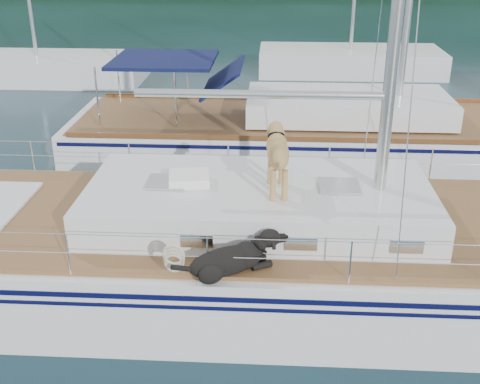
{
  "coord_description": "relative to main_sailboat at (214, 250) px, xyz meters",
  "views": [
    {
      "loc": [
        0.99,
        -8.35,
        5.38
      ],
      "look_at": [
        0.5,
        0.2,
        1.6
      ],
      "focal_mm": 45.0,
      "sensor_mm": 36.0,
      "label": 1
    }
  ],
  "objects": [
    {
      "name": "neighbor_sailboat",
      "position": [
        1.58,
        5.84,
        -0.05
      ],
      "size": [
        11.0,
        3.5,
        13.3
      ],
      "color": "white",
      "rests_on": "ground"
    },
    {
      "name": "bg_boat_west",
      "position": [
        -8.1,
        14.01,
        -0.23
      ],
      "size": [
        8.0,
        3.0,
        11.65
      ],
      "color": "white",
      "rests_on": "ground"
    },
    {
      "name": "ground",
      "position": [
        -0.1,
        0.01,
        -0.68
      ],
      "size": [
        120.0,
        120.0,
        0.0
      ],
      "primitive_type": "plane",
      "color": "black",
      "rests_on": "ground"
    },
    {
      "name": "main_sailboat",
      "position": [
        0.0,
        0.0,
        0.0
      ],
      "size": [
        12.0,
        4.06,
        14.01
      ],
      "color": "white",
      "rests_on": "ground"
    },
    {
      "name": "bg_boat_center",
      "position": [
        3.9,
        16.01,
        -0.23
      ],
      "size": [
        7.2,
        3.0,
        11.65
      ],
      "color": "white",
      "rests_on": "ground"
    }
  ]
}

